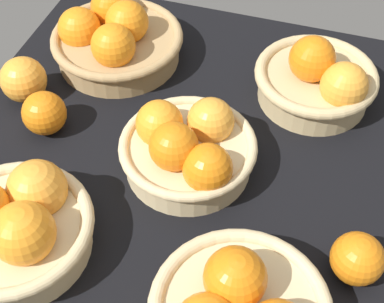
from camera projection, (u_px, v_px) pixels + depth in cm
name	position (u px, v px, depth cm)	size (l,w,h in cm)	color
market_tray	(168.00, 170.00, 88.53)	(84.00, 72.00, 3.00)	black
basket_center	(188.00, 148.00, 83.70)	(20.86, 20.86, 10.97)	#D3BC8C
basket_near_left	(114.00, 38.00, 101.27)	(23.92, 23.92, 11.38)	tan
basket_near_right	(14.00, 225.00, 74.14)	(21.85, 21.85, 11.75)	#D3BC8C
basket_far_left	(318.00, 80.00, 93.66)	(20.71, 20.71, 12.11)	tan
loose_orange_front_gap	(357.00, 259.00, 72.23)	(7.07, 7.07, 7.07)	orange
loose_orange_back_gap	(44.00, 113.00, 89.73)	(7.17, 7.17, 7.17)	orange
loose_orange_side_gap	(23.00, 80.00, 94.53)	(7.86, 7.86, 7.86)	#F49E33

